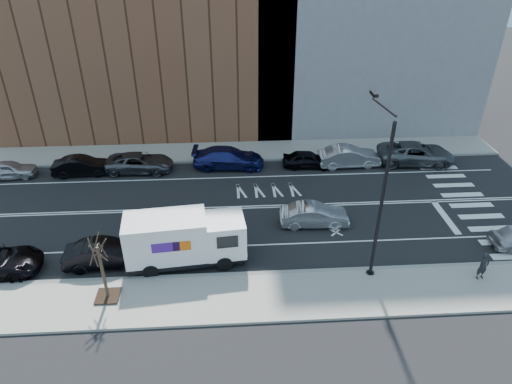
{
  "coord_description": "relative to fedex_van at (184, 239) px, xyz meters",
  "views": [
    {
      "loc": [
        -0.47,
        -26.32,
        16.72
      ],
      "look_at": [
        1.14,
        -0.36,
        1.4
      ],
      "focal_mm": 32.0,
      "sensor_mm": 36.0,
      "label": 1
    }
  ],
  "objects": [
    {
      "name": "road_markings",
      "position": [
        3.19,
        5.6,
        -1.61
      ],
      "size": [
        40.0,
        8.6,
        0.01
      ],
      "primitive_type": null,
      "color": "white",
      "rests_on": "ground"
    },
    {
      "name": "pedestrian",
      "position": [
        16.01,
        -2.56,
        -0.64
      ],
      "size": [
        0.67,
        0.51,
        1.65
      ],
      "primitive_type": "imported",
      "rotation": [
        0.0,
        0.0,
        0.2
      ],
      "color": "black",
      "rests_on": "sidewalk_near"
    },
    {
      "name": "ground",
      "position": [
        3.19,
        5.6,
        -1.61
      ],
      "size": [
        120.0,
        120.0,
        0.0
      ],
      "primitive_type": "plane",
      "color": "black",
      "rests_on": "ground"
    },
    {
      "name": "far_parked_e",
      "position": [
        8.79,
        11.3,
        -0.94
      ],
      "size": [
        4.04,
        1.91,
        1.34
      ],
      "primitive_type": "imported",
      "rotation": [
        0.0,
        0.0,
        1.48
      ],
      "color": "black",
      "rests_on": "ground"
    },
    {
      "name": "curb_far",
      "position": [
        3.19,
        12.6,
        -1.53
      ],
      "size": [
        44.0,
        0.25,
        0.17
      ],
      "primitive_type": "cube",
      "color": "gray",
      "rests_on": "ground"
    },
    {
      "name": "far_parked_d",
      "position": [
        2.55,
        11.68,
        -0.8
      ],
      "size": [
        5.72,
        2.62,
        1.62
      ],
      "primitive_type": "imported",
      "rotation": [
        0.0,
        0.0,
        1.51
      ],
      "color": "navy",
      "rests_on": "ground"
    },
    {
      "name": "far_parked_f",
      "position": [
        12.09,
        11.33,
        -0.8
      ],
      "size": [
        4.99,
        1.96,
        1.62
      ],
      "primitive_type": "imported",
      "rotation": [
        0.0,
        0.0,
        1.62
      ],
      "color": "#B9B9BE",
      "rests_on": "ground"
    },
    {
      "name": "far_parked_c",
      "position": [
        -4.36,
        11.47,
        -0.9
      ],
      "size": [
        5.23,
        2.59,
        1.43
      ],
      "primitive_type": "imported",
      "rotation": [
        0.0,
        0.0,
        1.53
      ],
      "color": "#4C4E54",
      "rests_on": "ground"
    },
    {
      "name": "far_parked_g",
      "position": [
        17.59,
        11.5,
        -0.77
      ],
      "size": [
        6.3,
        3.4,
        1.68
      ],
      "primitive_type": "imported",
      "rotation": [
        0.0,
        0.0,
        1.47
      ],
      "color": "#565A5F",
      "rests_on": "ground"
    },
    {
      "name": "crosswalk",
      "position": [
        19.19,
        5.6,
        -1.61
      ],
      "size": [
        3.0,
        14.0,
        0.01
      ],
      "primitive_type": null,
      "color": "white",
      "rests_on": "ground"
    },
    {
      "name": "curb_near",
      "position": [
        3.19,
        -1.4,
        -1.53
      ],
      "size": [
        44.0,
        0.25,
        0.17
      ],
      "primitive_type": "cube",
      "color": "gray",
      "rests_on": "ground"
    },
    {
      "name": "streetlight",
      "position": [
        10.19,
        -1.31,
        3.47
      ],
      "size": [
        0.44,
        4.02,
        9.34
      ],
      "color": "black",
      "rests_on": "ground"
    },
    {
      "name": "bldg_brick",
      "position": [
        -4.81,
        21.2,
        9.39
      ],
      "size": [
        26.0,
        10.0,
        22.0
      ],
      "primitive_type": "cube",
      "color": "brown",
      "rests_on": "ground"
    },
    {
      "name": "near_parked_rear_a",
      "position": [
        -4.43,
        0.01,
        -0.85
      ],
      "size": [
        4.67,
        1.85,
        1.51
      ],
      "primitive_type": "imported",
      "rotation": [
        0.0,
        0.0,
        1.63
      ],
      "color": "black",
      "rests_on": "ground"
    },
    {
      "name": "far_parked_b",
      "position": [
        -8.69,
        11.15,
        -0.9
      ],
      "size": [
        4.43,
        1.78,
        1.43
      ],
      "primitive_type": "imported",
      "rotation": [
        0.0,
        0.0,
        1.63
      ],
      "color": "black",
      "rests_on": "ground"
    },
    {
      "name": "driving_sedan",
      "position": [
        7.93,
        3.27,
        -0.89
      ],
      "size": [
        4.39,
        1.65,
        1.43
      ],
      "primitive_type": "imported",
      "rotation": [
        0.0,
        0.0,
        1.54
      ],
      "color": "#B4B5B9",
      "rests_on": "ground"
    },
    {
      "name": "far_parked_a",
      "position": [
        -14.1,
        11.0,
        -0.94
      ],
      "size": [
        4.05,
        1.94,
        1.34
      ],
      "primitive_type": "imported",
      "rotation": [
        0.0,
        0.0,
        1.66
      ],
      "color": "#BBBABF",
      "rests_on": "ground"
    },
    {
      "name": "fedex_van",
      "position": [
        0.0,
        0.0,
        0.0
      ],
      "size": [
        6.91,
        2.95,
        3.07
      ],
      "rotation": [
        0.0,
        0.0,
        0.1
      ],
      "color": "black",
      "rests_on": "ground"
    },
    {
      "name": "street_tree",
      "position": [
        -3.81,
        -2.8,
        -0.16
      ],
      "size": [
        1.2,
        1.2,
        3.75
      ],
      "color": "black",
      "rests_on": "ground"
    },
    {
      "name": "sidewalk_far",
      "position": [
        3.19,
        14.4,
        -1.54
      ],
      "size": [
        44.0,
        3.6,
        0.15
      ],
      "primitive_type": "cube",
      "color": "gray",
      "rests_on": "ground"
    },
    {
      "name": "sidewalk_near",
      "position": [
        3.19,
        -3.2,
        -1.54
      ],
      "size": [
        44.0,
        3.6,
        0.15
      ],
      "primitive_type": "cube",
      "color": "gray",
      "rests_on": "ground"
    }
  ]
}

